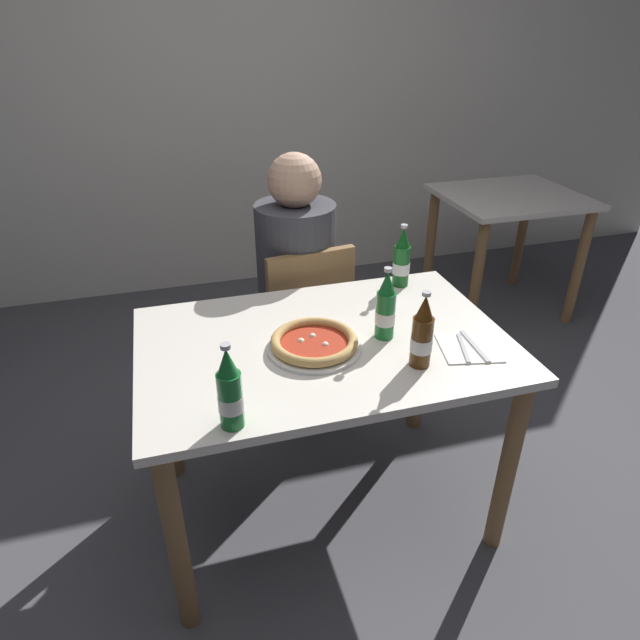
% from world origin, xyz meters
% --- Properties ---
extents(ground_plane, '(8.00, 8.00, 0.00)m').
position_xyz_m(ground_plane, '(0.00, 0.00, 0.00)').
color(ground_plane, '#4C4C51').
extents(back_wall_tiled, '(7.00, 0.10, 2.60)m').
position_xyz_m(back_wall_tiled, '(0.00, 2.20, 1.30)').
color(back_wall_tiled, silver).
rests_on(back_wall_tiled, ground_plane).
extents(dining_table_main, '(1.20, 0.80, 0.75)m').
position_xyz_m(dining_table_main, '(0.00, 0.00, 0.64)').
color(dining_table_main, silver).
rests_on(dining_table_main, ground_plane).
extents(chair_behind_table, '(0.45, 0.45, 0.85)m').
position_xyz_m(chair_behind_table, '(0.08, 0.61, 0.48)').
color(chair_behind_table, olive).
rests_on(chair_behind_table, ground_plane).
extents(diner_seated, '(0.34, 0.34, 1.21)m').
position_xyz_m(diner_seated, '(0.07, 0.66, 0.58)').
color(diner_seated, '#2D3342').
rests_on(diner_seated, ground_plane).
extents(dining_table_background, '(0.80, 0.70, 0.75)m').
position_xyz_m(dining_table_background, '(1.52, 1.27, 0.59)').
color(dining_table_background, silver).
rests_on(dining_table_background, ground_plane).
extents(pizza_margherita_near, '(0.30, 0.30, 0.04)m').
position_xyz_m(pizza_margherita_near, '(-0.04, -0.04, 0.77)').
color(pizza_margherita_near, white).
rests_on(pizza_margherita_near, dining_table_main).
extents(beer_bottle_left, '(0.07, 0.07, 0.25)m').
position_xyz_m(beer_bottle_left, '(0.24, -0.21, 0.85)').
color(beer_bottle_left, '#512D0F').
rests_on(beer_bottle_left, dining_table_main).
extents(beer_bottle_center, '(0.07, 0.07, 0.25)m').
position_xyz_m(beer_bottle_center, '(-0.35, -0.34, 0.85)').
color(beer_bottle_center, '#196B2D').
rests_on(beer_bottle_center, dining_table_main).
extents(beer_bottle_right, '(0.07, 0.07, 0.25)m').
position_xyz_m(beer_bottle_right, '(0.41, 0.32, 0.85)').
color(beer_bottle_right, '#14591E').
rests_on(beer_bottle_right, dining_table_main).
extents(beer_bottle_extra, '(0.07, 0.07, 0.25)m').
position_xyz_m(beer_bottle_extra, '(0.20, -0.03, 0.85)').
color(beer_bottle_extra, '#196B2D').
rests_on(beer_bottle_extra, dining_table_main).
extents(napkin_with_cutlery, '(0.21, 0.21, 0.01)m').
position_xyz_m(napkin_with_cutlery, '(0.43, -0.17, 0.75)').
color(napkin_with_cutlery, white).
rests_on(napkin_with_cutlery, dining_table_main).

